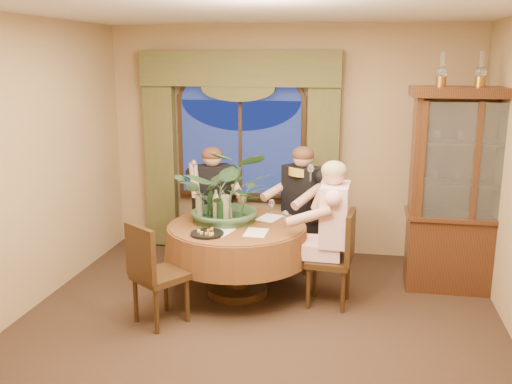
% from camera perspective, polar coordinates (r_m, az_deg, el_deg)
% --- Properties ---
extents(floor, '(5.00, 5.00, 0.00)m').
position_cam_1_polar(floor, '(5.13, -0.53, -14.72)').
color(floor, black).
rests_on(floor, ground).
extents(wall_back, '(4.50, 0.00, 4.50)m').
position_cam_1_polar(wall_back, '(7.07, 3.34, 5.08)').
color(wall_back, '#A18258').
rests_on(wall_back, ground).
extents(ceiling, '(5.00, 5.00, 0.00)m').
position_cam_1_polar(ceiling, '(4.54, -0.61, 18.21)').
color(ceiling, white).
rests_on(ceiling, wall_back).
extents(window, '(1.62, 0.10, 1.32)m').
position_cam_1_polar(window, '(7.12, -1.55, 4.33)').
color(window, navy).
rests_on(window, wall_back).
extents(arched_transom, '(1.60, 0.06, 0.44)m').
position_cam_1_polar(arched_transom, '(7.04, -1.59, 10.62)').
color(arched_transom, navy).
rests_on(arched_transom, wall_back).
extents(drapery_left, '(0.38, 0.14, 2.32)m').
position_cam_1_polar(drapery_left, '(7.37, -9.49, 3.52)').
color(drapery_left, '#474625').
rests_on(drapery_left, floor).
extents(drapery_right, '(0.38, 0.14, 2.32)m').
position_cam_1_polar(drapery_right, '(6.95, 6.72, 3.02)').
color(drapery_right, '#474625').
rests_on(drapery_right, floor).
extents(swag_valance, '(2.45, 0.16, 0.42)m').
position_cam_1_polar(swag_valance, '(6.95, -1.74, 12.23)').
color(swag_valance, '#474625').
rests_on(swag_valance, wall_back).
extents(dining_table, '(1.80, 1.80, 0.75)m').
position_cam_1_polar(dining_table, '(5.94, -1.91, -6.74)').
color(dining_table, maroon).
rests_on(dining_table, floor).
extents(china_cabinet, '(1.32, 0.52, 2.13)m').
position_cam_1_polar(china_cabinet, '(6.26, 20.62, 0.03)').
color(china_cabinet, '#34180A').
rests_on(china_cabinet, floor).
extents(oil_lamp_left, '(0.11, 0.11, 0.34)m').
position_cam_1_polar(oil_lamp_left, '(6.06, 18.09, 11.61)').
color(oil_lamp_left, '#A5722D').
rests_on(oil_lamp_left, china_cabinet).
extents(oil_lamp_center, '(0.11, 0.11, 0.34)m').
position_cam_1_polar(oil_lamp_center, '(6.12, 21.58, 11.35)').
color(oil_lamp_center, '#A5722D').
rests_on(oil_lamp_center, china_cabinet).
extents(chair_right, '(0.46, 0.46, 0.96)m').
position_cam_1_polar(chair_right, '(5.70, 7.31, -6.60)').
color(chair_right, black).
rests_on(chair_right, floor).
extents(chair_back_right, '(0.58, 0.58, 0.96)m').
position_cam_1_polar(chair_back_right, '(6.65, 4.90, -3.62)').
color(chair_back_right, black).
rests_on(chair_back_right, floor).
extents(chair_back, '(0.57, 0.57, 0.96)m').
position_cam_1_polar(chair_back, '(6.86, -4.09, -3.06)').
color(chair_back, black).
rests_on(chair_back, floor).
extents(chair_front_left, '(0.59, 0.59, 0.96)m').
position_cam_1_polar(chair_front_left, '(5.36, -9.56, -8.01)').
color(chair_front_left, black).
rests_on(chair_front_left, floor).
extents(person_pink, '(0.50, 0.54, 1.45)m').
position_cam_1_polar(person_pink, '(5.67, 7.83, -4.10)').
color(person_pink, '#F5BFC7').
rests_on(person_pink, floor).
extents(person_back, '(0.67, 0.65, 1.41)m').
position_cam_1_polar(person_back, '(6.77, -4.37, -1.32)').
color(person_back, black).
rests_on(person_back, floor).
extents(person_scarf, '(0.70, 0.69, 1.46)m').
position_cam_1_polar(person_scarf, '(6.51, 4.75, -1.70)').
color(person_scarf, black).
rests_on(person_scarf, floor).
extents(stoneware_vase, '(0.14, 0.14, 0.26)m').
position_cam_1_polar(stoneware_vase, '(5.95, -3.06, -1.59)').
color(stoneware_vase, '#9D8A69').
rests_on(stoneware_vase, dining_table).
extents(centerpiece_plant, '(1.05, 1.17, 0.91)m').
position_cam_1_polar(centerpiece_plant, '(5.82, -2.72, 3.34)').
color(centerpiece_plant, '#335633').
rests_on(centerpiece_plant, dining_table).
extents(olive_bowl, '(0.14, 0.14, 0.04)m').
position_cam_1_polar(olive_bowl, '(5.79, -1.84, -3.15)').
color(olive_bowl, '#4C5E34').
rests_on(olive_bowl, dining_table).
extents(cheese_platter, '(0.32, 0.32, 0.02)m').
position_cam_1_polar(cheese_platter, '(5.50, -4.90, -4.19)').
color(cheese_platter, black).
rests_on(cheese_platter, dining_table).
extents(wine_bottle_0, '(0.07, 0.07, 0.33)m').
position_cam_1_polar(wine_bottle_0, '(5.93, -4.02, -1.34)').
color(wine_bottle_0, tan).
rests_on(wine_bottle_0, dining_table).
extents(wine_bottle_1, '(0.07, 0.07, 0.33)m').
position_cam_1_polar(wine_bottle_1, '(6.00, -5.73, -1.19)').
color(wine_bottle_1, tan).
rests_on(wine_bottle_1, dining_table).
extents(wine_bottle_2, '(0.07, 0.07, 0.33)m').
position_cam_1_polar(wine_bottle_2, '(5.73, -3.62, -1.84)').
color(wine_bottle_2, black).
rests_on(wine_bottle_2, dining_table).
extents(wine_bottle_3, '(0.07, 0.07, 0.33)m').
position_cam_1_polar(wine_bottle_3, '(6.02, -4.54, -1.11)').
color(wine_bottle_3, black).
rests_on(wine_bottle_3, dining_table).
extents(tasting_paper_0, '(0.21, 0.30, 0.00)m').
position_cam_1_polar(tasting_paper_0, '(5.54, -0.01, -4.08)').
color(tasting_paper_0, white).
rests_on(tasting_paper_0, dining_table).
extents(tasting_paper_1, '(0.29, 0.35, 0.00)m').
position_cam_1_polar(tasting_paper_1, '(6.05, 1.33, -2.60)').
color(tasting_paper_1, white).
rests_on(tasting_paper_1, dining_table).
extents(tasting_paper_2, '(0.28, 0.34, 0.00)m').
position_cam_1_polar(tasting_paper_2, '(5.58, -3.63, -4.00)').
color(tasting_paper_2, white).
rests_on(tasting_paper_2, dining_table).
extents(wine_glass_person_pink, '(0.07, 0.07, 0.18)m').
position_cam_1_polar(wine_glass_person_pink, '(5.70, 2.94, -2.72)').
color(wine_glass_person_pink, silver).
rests_on(wine_glass_person_pink, dining_table).
extents(wine_glass_person_back, '(0.07, 0.07, 0.18)m').
position_cam_1_polar(wine_glass_person_back, '(6.26, -3.25, -1.23)').
color(wine_glass_person_back, silver).
rests_on(wine_glass_person_back, dining_table).
extents(wine_glass_person_scarf, '(0.07, 0.07, 0.18)m').
position_cam_1_polar(wine_glass_person_scarf, '(6.13, 1.57, -1.55)').
color(wine_glass_person_scarf, silver).
rests_on(wine_glass_person_scarf, dining_table).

